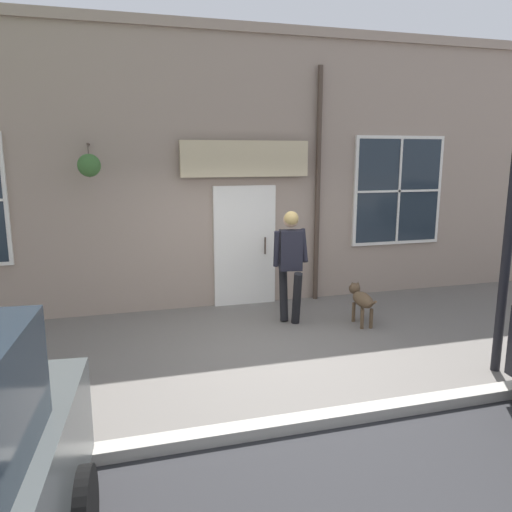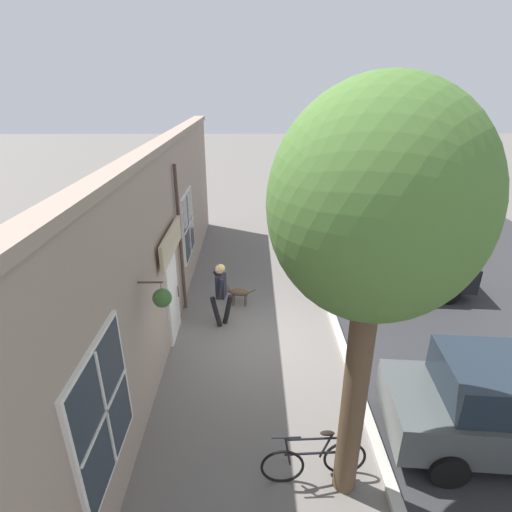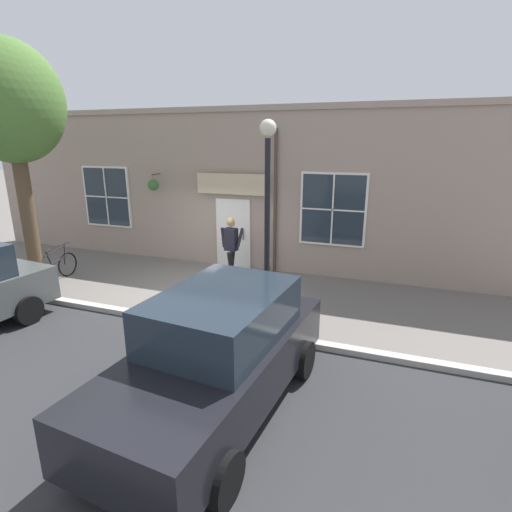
{
  "view_description": "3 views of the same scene",
  "coord_description": "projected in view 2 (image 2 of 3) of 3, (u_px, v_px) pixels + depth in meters",
  "views": [
    {
      "loc": [
        6.14,
        -1.91,
        2.62
      ],
      "look_at": [
        0.15,
        -0.2,
        1.35
      ],
      "focal_mm": 35.0,
      "sensor_mm": 36.0,
      "label": 1
    },
    {
      "loc": [
        -0.18,
        -8.41,
        5.94
      ],
      "look_at": [
        -0.08,
        2.02,
        1.42
      ],
      "focal_mm": 28.0,
      "sensor_mm": 36.0,
      "label": 2
    },
    {
      "loc": [
        8.76,
        4.97,
        3.77
      ],
      "look_at": [
        -0.05,
        1.76,
        1.06
      ],
      "focal_mm": 28.0,
      "sensor_mm": 36.0,
      "label": 3
    }
  ],
  "objects": [
    {
      "name": "dog_on_leash",
      "position": [
        237.0,
        292.0,
        11.51
      ],
      "size": [
        0.99,
        0.3,
        0.61
      ],
      "color": "brown",
      "rests_on": "ground_plane"
    },
    {
      "name": "pedestrian_walking",
      "position": [
        221.0,
        289.0,
        10.27
      ],
      "size": [
        0.62,
        0.6,
        1.78
      ],
      "color": "black",
      "rests_on": "ground_plane"
    },
    {
      "name": "street_tree_by_curb",
      "position": [
        373.0,
        214.0,
        4.64
      ],
      "size": [
        2.6,
        2.34,
        6.09
      ],
      "color": "brown",
      "rests_on": "ground_plane"
    },
    {
      "name": "leaning_bicycle",
      "position": [
        314.0,
        460.0,
        6.41
      ],
      "size": [
        1.73,
        0.22,
        1.0
      ],
      "color": "black",
      "rests_on": "ground_plane"
    },
    {
      "name": "parked_car_far_end",
      "position": [
        351.0,
        207.0,
        17.76
      ],
      "size": [
        4.44,
        2.22,
        1.75
      ],
      "color": "#474C4C",
      "rests_on": "ground_plane"
    },
    {
      "name": "parked_car_mid_block",
      "position": [
        395.0,
        262.0,
        12.28
      ],
      "size": [
        4.44,
        2.22,
        1.75
      ],
      "color": "black",
      "rests_on": "ground_plane"
    },
    {
      "name": "ground_plane",
      "position": [
        260.0,
        339.0,
        10.08
      ],
      "size": [
        90.0,
        90.0,
        0.0
      ],
      "primitive_type": "plane",
      "color": "#66605B"
    },
    {
      "name": "curb_and_road",
      "position": [
        490.0,
        338.0,
        10.12
      ],
      "size": [
        10.1,
        28.0,
        0.12
      ],
      "color": "#B2ADA3",
      "rests_on": "ground_plane"
    },
    {
      "name": "storefront_facade",
      "position": [
        158.0,
        254.0,
        9.11
      ],
      "size": [
        0.95,
        18.0,
        4.72
      ],
      "color": "gray",
      "rests_on": "ground_plane"
    },
    {
      "name": "street_lamp",
      "position": [
        308.0,
        205.0,
        11.31
      ],
      "size": [
        0.32,
        0.32,
        4.16
      ],
      "color": "black",
      "rests_on": "ground_plane"
    }
  ]
}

